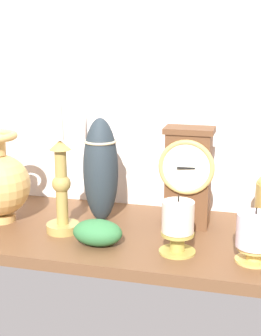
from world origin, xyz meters
The scene contains 8 objects.
ground_plane centered at (0.00, 0.00, -1.20)cm, with size 100.00×36.00×2.40cm, color brown.
back_wall centered at (0.00, 18.50, 32.50)cm, with size 120.00×2.00×65.00cm, color silver.
mantel_clock centered at (18.20, 6.19, 11.50)cm, with size 11.85×7.61×21.93cm.
candlestick_tall_left centered at (-6.88, -3.88, 13.17)cm, with size 7.04×7.04×40.81cm.
pillar_candle_front centered at (18.58, -8.31, 5.69)cm, with size 7.12×7.12×11.54cm.
pillar_candle_near_clock centered at (32.92, -8.65, 5.11)cm, with size 6.87×6.87×10.48cm.
tall_ceramic_vase centered at (-1.01, 4.66, 11.87)cm, with size 7.81×7.81×23.46cm.
ivy_sprig centered at (2.54, -8.70, 2.59)cm, with size 10.10×7.07×5.18cm.
Camera 1 is at (32.82, -97.81, 40.58)cm, focal length 53.91 mm.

